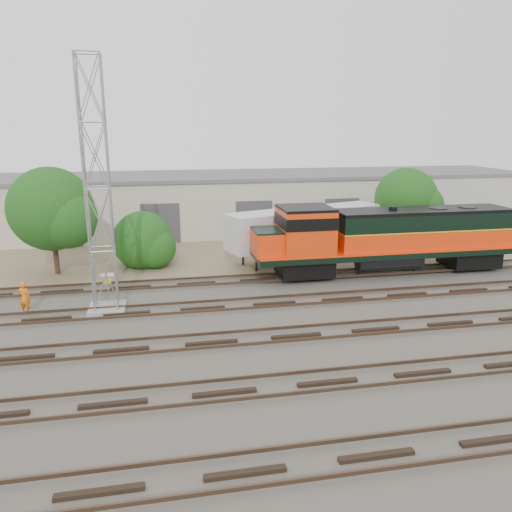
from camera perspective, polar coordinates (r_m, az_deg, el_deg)
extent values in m
plane|color=#47423A|center=(26.58, 2.87, -6.68)|extent=(140.00, 140.00, 0.00)
cube|color=#726047|center=(40.64, -2.19, 0.90)|extent=(80.00, 16.00, 0.02)
cube|color=black|center=(16.52, 13.61, -21.31)|extent=(80.00, 2.40, 0.14)
cube|color=#4C3828|center=(15.90, 14.84, -22.39)|extent=(80.00, 0.08, 0.14)
cube|color=#4C3828|center=(16.99, 12.54, -19.53)|extent=(80.00, 0.08, 0.14)
cube|color=black|center=(20.03, 8.16, -14.12)|extent=(80.00, 2.40, 0.14)
cube|color=#4C3828|center=(19.35, 8.92, -14.79)|extent=(80.00, 0.08, 0.14)
cube|color=#4C3828|center=(20.59, 7.48, -12.81)|extent=(80.00, 0.08, 0.14)
cube|color=black|center=(23.88, 4.61, -9.09)|extent=(80.00, 2.40, 0.14)
cube|color=#4C3828|center=(23.16, 5.12, -9.50)|extent=(80.00, 0.08, 0.14)
cube|color=#4C3828|center=(24.49, 4.14, -8.10)|extent=(80.00, 0.08, 0.14)
cube|color=black|center=(27.92, 2.13, -5.45)|extent=(80.00, 2.40, 0.14)
cube|color=#4C3828|center=(27.19, 2.49, -5.71)|extent=(80.00, 0.08, 0.14)
cube|color=#4C3828|center=(28.56, 1.79, -4.68)|extent=(80.00, 0.08, 0.14)
cube|color=black|center=(32.08, 0.30, -2.75)|extent=(80.00, 2.40, 0.14)
cube|color=#4C3828|center=(31.34, 0.57, -2.90)|extent=(80.00, 0.08, 0.14)
cube|color=#4C3828|center=(32.75, 0.05, -2.13)|extent=(80.00, 0.08, 0.14)
cube|color=beige|center=(47.94, -3.72, 6.02)|extent=(58.00, 10.00, 5.00)
cube|color=#59595B|center=(47.62, -3.77, 9.18)|extent=(58.40, 10.40, 0.30)
cube|color=#999993|center=(50.98, 22.56, 5.45)|extent=(14.00, 0.10, 5.00)
cube|color=#333335|center=(43.44, -21.45, 3.07)|extent=(3.20, 0.12, 3.40)
cube|color=#333335|center=(42.71, -10.83, 3.64)|extent=(3.20, 0.12, 3.40)
cube|color=#333335|center=(43.46, -0.21, 4.09)|extent=(3.20, 0.12, 3.40)
cube|color=#333335|center=(45.62, 9.74, 4.38)|extent=(3.20, 0.12, 3.40)
cube|color=#333335|center=(49.01, 18.56, 4.54)|extent=(3.20, 0.12, 3.40)
cube|color=black|center=(32.58, 5.52, -1.17)|extent=(3.46, 2.59, 1.08)
cube|color=black|center=(37.66, 23.15, -0.13)|extent=(3.46, 2.59, 1.08)
cube|color=black|center=(34.52, 15.06, 0.55)|extent=(18.37, 3.24, 0.38)
cylinder|color=black|center=(34.69, 14.99, -0.54)|extent=(4.54, 1.19, 1.19)
cube|color=red|center=(35.33, 18.30, 2.02)|extent=(11.89, 2.81, 1.30)
cube|color=black|center=(35.11, 18.46, 3.91)|extent=(11.89, 2.81, 1.08)
cube|color=black|center=(35.00, 18.54, 4.95)|extent=(11.89, 2.81, 0.22)
cube|color=red|center=(32.02, 5.63, 2.83)|extent=(3.24, 3.24, 2.81)
cube|color=black|center=(31.75, 5.69, 5.47)|extent=(3.24, 3.24, 0.17)
cube|color=red|center=(31.55, 1.26, 1.52)|extent=(1.73, 2.59, 1.51)
cube|color=gray|center=(28.31, -16.63, -5.74)|extent=(1.93, 1.93, 0.20)
cylinder|color=gray|center=(27.47, -18.74, 7.53)|extent=(0.10, 0.10, 12.85)
cylinder|color=gray|center=(27.34, -16.28, 7.69)|extent=(0.10, 0.10, 12.85)
cylinder|color=gray|center=(26.31, -19.06, 7.22)|extent=(0.10, 0.10, 12.85)
cylinder|color=gray|center=(26.17, -16.49, 7.39)|extent=(0.10, 0.10, 12.85)
cylinder|color=gray|center=(28.59, -16.56, -3.68)|extent=(0.06, 0.06, 1.94)
cube|color=white|center=(28.35, -16.69, -2.07)|extent=(0.79, 0.07, 0.19)
cube|color=yellow|center=(28.45, -16.63, -2.75)|extent=(0.40, 0.05, 0.31)
imported|color=orange|center=(29.10, -24.94, -4.34)|extent=(0.74, 0.59, 1.76)
cube|color=silver|center=(36.90, 5.71, 3.41)|extent=(12.49, 6.37, 2.57)
cube|color=black|center=(40.30, 11.25, 1.19)|extent=(2.93, 2.99, 0.95)
cube|color=black|center=(34.04, 0.04, -0.76)|extent=(0.14, 0.14, 1.24)
cube|color=black|center=(35.64, -1.49, -0.06)|extent=(0.14, 0.14, 1.24)
cube|color=#153196|center=(45.21, 15.57, 2.74)|extent=(1.78, 1.69, 1.50)
cube|color=maroon|center=(53.70, 25.55, 3.60)|extent=(1.90, 1.85, 1.40)
cylinder|color=#382619|center=(35.83, -21.88, 0.00)|extent=(0.34, 0.34, 2.51)
sphere|color=#1B4112|center=(35.23, -22.37, 5.00)|extent=(5.47, 5.47, 5.47)
sphere|color=#1B4112|center=(34.32, -20.74, 3.99)|extent=(3.83, 3.83, 3.83)
cylinder|color=#382619|center=(36.39, -12.68, -0.81)|extent=(0.28, 0.28, 0.38)
sphere|color=#1B4112|center=(36.00, -12.83, 1.72)|extent=(4.17, 4.17, 4.17)
sphere|color=#1B4112|center=(35.46, -11.47, 0.91)|extent=(2.92, 2.92, 2.92)
cylinder|color=#382619|center=(41.50, 16.46, 2.29)|extent=(0.28, 0.28, 2.42)
sphere|color=#1B4112|center=(41.00, 16.75, 6.26)|extent=(4.84, 4.84, 4.84)
sphere|color=#1B4112|center=(40.90, 18.38, 5.43)|extent=(3.39, 3.39, 3.39)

